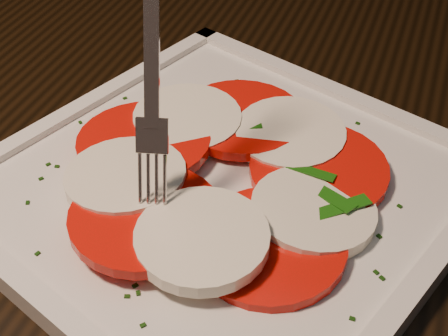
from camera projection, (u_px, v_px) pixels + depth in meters
table at (147, 229)px, 0.58m from camera, size 1.25×0.87×0.75m
plate at (224, 191)px, 0.46m from camera, size 0.42×0.42×0.01m
caprese_salad at (224, 173)px, 0.45m from camera, size 0.26×0.27×0.03m
fork at (155, 52)px, 0.39m from camera, size 0.04×0.08×0.18m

